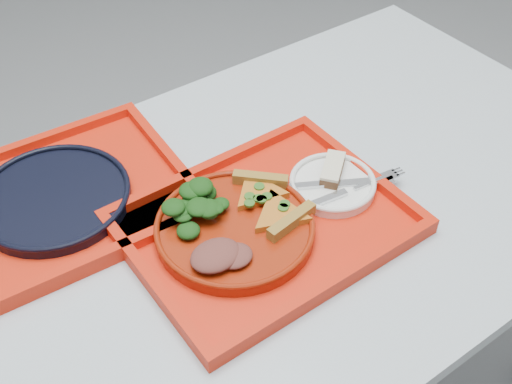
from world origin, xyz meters
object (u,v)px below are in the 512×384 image
Objects in this scene: tray_far at (56,204)px; dinner_plate at (235,230)px; dessert_bar at (333,169)px; navy_plate at (54,199)px; tray_main at (265,226)px.

tray_far is 1.73× the size of dinner_plate.
dessert_bar reaches higher than dinner_plate.
dessert_bar reaches higher than tray_far.
dinner_plate reaches higher than tray_far.
navy_plate is (-0.21, 0.24, -0.00)m from dinner_plate.
dessert_bar reaches higher than tray_main.
tray_main is at bearing -10.30° from dinner_plate.
tray_far is 0.49m from dessert_bar.
dessert_bar is (0.42, -0.23, 0.03)m from tray_far.
tray_main is at bearing -40.42° from tray_far.
tray_main is at bearing -43.50° from navy_plate.
dinner_plate is 1.00× the size of navy_plate.
tray_main is 1.00× the size of tray_far.
tray_far is 0.32m from dinner_plate.
dessert_bar reaches higher than navy_plate.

